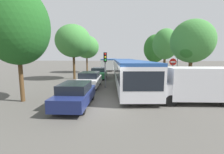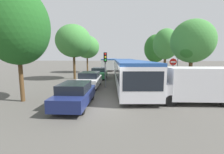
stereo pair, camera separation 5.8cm
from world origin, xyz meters
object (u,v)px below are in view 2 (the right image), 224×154
queued_car_white (90,80)px  white_van (196,84)px  tree_left_far (87,47)px  tree_right_far (156,48)px  direction_sign_post (178,60)px  city_bus_rear (110,63)px  queued_car_navy (75,94)px  no_entry_sign (173,68)px  tree_right_near (192,42)px  tree_right_mid (166,44)px  tree_left_near (17,28)px  tree_left_mid (74,41)px  traffic_light (105,62)px  queued_car_green (99,73)px  articulated_bus (127,70)px

queued_car_white → white_van: size_ratio=0.87×
tree_left_far → tree_right_far: size_ratio=0.88×
direction_sign_post → tree_right_far: tree_right_far is taller
city_bus_rear → queued_car_white: city_bus_rear is taller
queued_car_navy → no_entry_sign: no_entry_sign is taller
tree_right_near → tree_right_mid: tree_right_mid is taller
tree_left_near → tree_left_mid: bearing=88.6°
queued_car_white → tree_left_far: size_ratio=0.64×
tree_left_near → tree_right_far: (13.90, 24.78, -0.04)m
queued_car_navy → tree_left_far: 20.15m
queued_car_white → tree_right_mid: 15.74m
tree_left_mid → tree_left_far: 8.43m
traffic_light → tree_right_far: (8.85, 19.87, 2.28)m
queued_car_green → tree_left_near: bearing=160.6°
articulated_bus → queued_car_navy: bearing=-25.9°
queued_car_green → tree_left_mid: (-3.28, -0.50, 4.23)m
traffic_light → no_entry_sign: traffic_light is taller
white_van → tree_left_far: (-11.42, 18.14, 3.55)m
queued_car_navy → tree_right_near: (9.57, 6.73, 3.65)m
queued_car_white → tree_right_far: tree_right_far is taller
tree_left_mid → tree_right_near: 13.84m
traffic_light → tree_right_near: tree_right_near is taller
queued_car_navy → tree_right_near: tree_right_near is taller
queued_car_navy → no_entry_sign: size_ratio=1.49×
tree_left_mid → tree_right_mid: tree_right_mid is taller
tree_right_mid → traffic_light: bearing=-127.4°
articulated_bus → city_bus_rear: articulated_bus is taller
tree_left_mid → articulated_bus: bearing=-19.2°
direction_sign_post → tree_left_mid: tree_left_mid is taller
tree_left_near → white_van: bearing=2.9°
no_entry_sign → tree_right_near: 2.99m
queued_car_green → white_van: 12.93m
city_bus_rear → tree_left_mid: (-3.43, -15.83, 3.56)m
no_entry_sign → tree_left_near: tree_left_near is taller
no_entry_sign → traffic_light: bearing=-78.6°
direction_sign_post → tree_right_near: bearing=102.0°
no_entry_sign → tree_right_near: (1.62, -0.19, 2.50)m
white_van → tree_left_mid: (-11.19, 9.71, 3.77)m
queued_car_white → tree_left_mid: bearing=30.3°
queued_car_green → traffic_light: size_ratio=1.31×
white_van → tree_left_mid: 15.29m
traffic_light → no_entry_sign: 6.91m
tree_right_far → tree_left_near: bearing=-119.3°
tree_right_mid → tree_left_far: bearing=169.6°
city_bus_rear → articulated_bus: bearing=-168.9°
tree_right_far → queued_car_white: bearing=-117.7°
traffic_light → queued_car_navy: bearing=-18.4°
direction_sign_post → queued_car_green: bearing=-5.5°
tree_left_far → queued_car_navy: bearing=-78.8°
queued_car_white → no_entry_sign: (8.29, 1.28, 1.11)m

